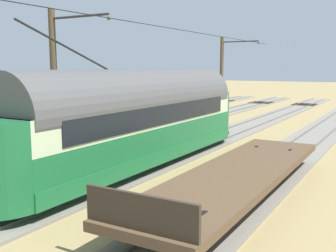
{
  "coord_description": "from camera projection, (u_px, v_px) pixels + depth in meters",
  "views": [
    {
      "loc": [
        -12.27,
        17.46,
        4.39
      ],
      "look_at": [
        -2.94,
        1.41,
        1.68
      ],
      "focal_mm": 43.17,
      "sensor_mm": 36.0,
      "label": 1
    }
  ],
  "objects": [
    {
      "name": "track_adjacent_siding",
      "position": [
        178.0,
        153.0,
        20.65
      ],
      "size": [
        2.8,
        80.0,
        0.18
      ],
      "color": "slate",
      "rests_on": "ground"
    },
    {
      "name": "flatcar_adjacent",
      "position": [
        236.0,
        175.0,
        13.37
      ],
      "size": [
        2.8,
        12.05,
        1.6
      ],
      "color": "brown",
      "rests_on": "ground"
    },
    {
      "name": "track_streetcar_siding",
      "position": [
        279.0,
        165.0,
        18.1
      ],
      "size": [
        2.8,
        80.0,
        0.18
      ],
      "color": "slate",
      "rests_on": "ground"
    },
    {
      "name": "track_third_siding",
      "position": [
        100.0,
        143.0,
        23.2
      ],
      "size": [
        2.8,
        80.0,
        0.18
      ],
      "color": "slate",
      "rests_on": "ground"
    },
    {
      "name": "catenary_pole_mid_near",
      "position": [
        56.0,
        87.0,
        16.89
      ],
      "size": [
        3.19,
        0.28,
        6.76
      ],
      "color": "#4C3D28",
      "rests_on": "ground"
    },
    {
      "name": "ground_plane",
      "position": [
        134.0,
        150.0,
        21.67
      ],
      "size": [
        220.0,
        220.0,
        0.0
      ],
      "primitive_type": "plane",
      "color": "#937F51"
    },
    {
      "name": "vintage_streetcar",
      "position": [
        139.0,
        117.0,
        17.31
      ],
      "size": [
        2.65,
        16.37,
        5.61
      ],
      "color": "#196033",
      "rests_on": "ground"
    },
    {
      "name": "track_outer_siding",
      "position": [
        38.0,
        136.0,
        25.75
      ],
      "size": [
        2.8,
        80.0,
        0.18
      ],
      "color": "slate",
      "rests_on": "ground"
    },
    {
      "name": "catenary_pole_foreground",
      "position": [
        223.0,
        78.0,
        32.36
      ],
      "size": [
        3.19,
        0.28,
        6.76
      ],
      "color": "#4C3D28",
      "rests_on": "ground"
    }
  ]
}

